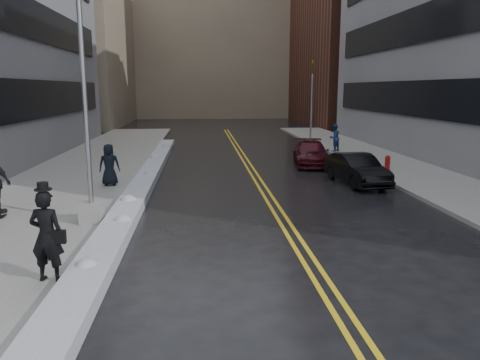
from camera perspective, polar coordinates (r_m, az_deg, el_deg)
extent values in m
plane|color=black|center=(12.45, -4.42, -7.97)|extent=(160.00, 160.00, 0.00)
cube|color=gray|center=(22.86, -19.21, 0.43)|extent=(5.50, 50.00, 0.15)
cube|color=gray|center=(24.30, 19.66, 1.01)|extent=(4.00, 50.00, 0.15)
cube|color=gold|center=(22.27, 1.42, 0.60)|extent=(0.12, 50.00, 0.01)
cube|color=gold|center=(22.31, 2.18, 0.62)|extent=(0.12, 50.00, 0.01)
cube|color=silver|center=(20.29, -11.55, -0.18)|extent=(0.90, 30.00, 0.34)
cube|color=gray|center=(58.08, -21.02, 15.27)|extent=(14.00, 22.00, 18.00)
cube|color=gray|center=(72.13, -3.32, 16.61)|extent=(36.00, 16.00, 22.00)
cube|color=gray|center=(14.60, -17.60, -3.75)|extent=(0.65, 0.65, 0.60)
cylinder|color=gray|center=(14.15, -18.52, 11.30)|extent=(0.14, 0.14, 7.00)
cylinder|color=maroon|center=(23.85, 17.53, 1.87)|extent=(0.24, 0.24, 0.60)
sphere|color=maroon|center=(23.80, 17.57, 2.59)|extent=(0.26, 0.26, 0.26)
cylinder|color=maroon|center=(23.84, 17.53, 1.99)|extent=(0.25, 0.10, 0.10)
cylinder|color=gray|center=(36.80, 8.70, 8.78)|extent=(0.14, 0.14, 5.00)
imported|color=#594C0C|center=(36.81, 8.84, 13.45)|extent=(0.16, 0.20, 1.00)
imported|color=black|center=(10.37, -22.49, -6.33)|extent=(0.77, 0.57, 1.92)
imported|color=black|center=(19.80, -15.65, 1.81)|extent=(0.88, 0.62, 1.71)
imported|color=navy|center=(30.13, 11.39, 5.08)|extent=(1.06, 1.04, 1.72)
imported|color=black|center=(20.58, 14.03, 1.26)|extent=(1.89, 4.17, 1.33)
imported|color=#360811|center=(25.45, 8.68, 3.24)|extent=(2.34, 4.57, 1.27)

